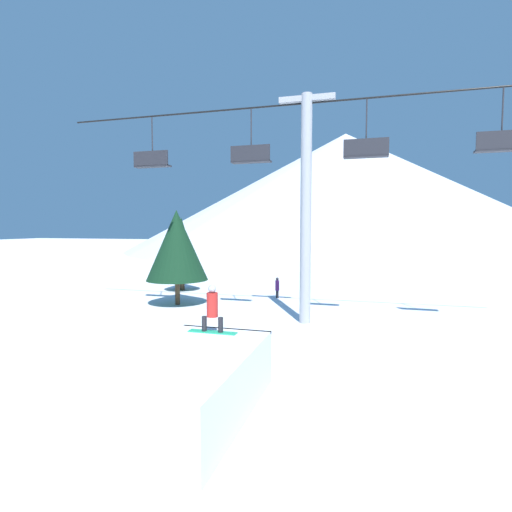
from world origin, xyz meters
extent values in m
plane|color=white|center=(0.00, 0.00, 0.00)|extent=(220.00, 220.00, 0.00)
cone|color=silver|center=(0.00, 70.17, 10.74)|extent=(79.92, 79.92, 21.49)
cube|color=white|center=(0.86, 0.68, 0.71)|extent=(2.57, 4.73, 1.42)
cube|color=silver|center=(0.86, 2.99, 1.39)|extent=(2.57, 0.10, 0.06)
cube|color=#1E9E6B|center=(0.66, 2.47, 1.44)|extent=(1.33, 0.26, 0.03)
cylinder|color=black|center=(0.43, 2.47, 1.65)|extent=(0.13, 0.13, 0.40)
cylinder|color=black|center=(0.90, 2.47, 1.65)|extent=(0.13, 0.13, 0.40)
cylinder|color=red|center=(0.66, 2.47, 2.17)|extent=(0.30, 0.30, 0.65)
sphere|color=#B2B2B7|center=(0.66, 2.47, 2.61)|extent=(0.22, 0.22, 0.22)
cylinder|color=#9E9EA3|center=(1.97, 10.04, 4.94)|extent=(0.48, 0.48, 9.88)
cube|color=#9E9EA3|center=(1.97, 10.04, 9.68)|extent=(2.40, 0.24, 0.24)
cylinder|color=black|center=(1.97, 10.04, 9.48)|extent=(23.24, 0.08, 0.08)
cylinder|color=#28282D|center=(-5.44, 10.04, 8.30)|extent=(0.06, 0.06, 2.35)
cube|color=#232328|center=(-5.44, 10.04, 7.12)|extent=(1.80, 0.44, 0.08)
cube|color=#232328|center=(-5.44, 9.86, 7.47)|extent=(1.80, 0.08, 0.70)
cylinder|color=#28282D|center=(-0.50, 10.04, 8.30)|extent=(0.06, 0.06, 2.35)
cube|color=#232328|center=(-0.50, 10.04, 7.12)|extent=(1.80, 0.44, 0.08)
cube|color=#232328|center=(-0.50, 9.86, 7.47)|extent=(1.80, 0.08, 0.70)
cylinder|color=#28282D|center=(4.43, 10.04, 8.30)|extent=(0.06, 0.06, 2.35)
cube|color=#232328|center=(4.43, 10.04, 7.12)|extent=(1.80, 0.44, 0.08)
cube|color=#232328|center=(4.43, 9.86, 7.47)|extent=(1.80, 0.08, 0.70)
cylinder|color=#28282D|center=(9.37, 10.04, 8.30)|extent=(0.06, 0.06, 2.35)
cube|color=#232328|center=(9.37, 10.04, 7.12)|extent=(1.80, 0.44, 0.08)
cube|color=#232328|center=(9.37, 9.86, 7.47)|extent=(1.80, 0.08, 0.70)
cylinder|color=#4C3823|center=(-5.32, 12.18, 0.68)|extent=(0.26, 0.26, 1.35)
cone|color=black|center=(-5.32, 12.18, 3.25)|extent=(3.31, 3.31, 3.79)
cylinder|color=#4C3823|center=(-7.33, 16.80, 0.42)|extent=(0.31, 0.31, 0.83)
cone|color=black|center=(-7.33, 16.80, 2.84)|extent=(2.44, 2.44, 4.01)
cylinder|color=black|center=(-0.57, 15.67, 0.23)|extent=(0.17, 0.17, 0.45)
cylinder|color=#471956|center=(-0.57, 15.67, 0.75)|extent=(0.24, 0.24, 0.60)
sphere|color=#232328|center=(-0.57, 15.67, 1.14)|extent=(0.18, 0.18, 0.18)
camera|label=1|loc=(4.64, -7.27, 4.25)|focal=28.00mm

